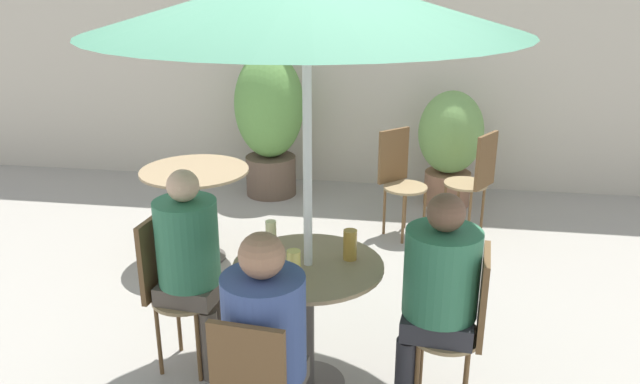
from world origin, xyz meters
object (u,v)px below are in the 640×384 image
(potted_plant_1, at_px, (450,142))
(bistro_chair_4, at_px, (476,175))
(beer_glass_0, at_px, (350,245))
(cafe_table_far, at_px, (196,189))
(bistro_chair_3, at_px, (399,173))
(beer_glass_2, at_px, (294,268))
(bistro_chair_0, at_px, (169,280))
(bistro_chair_2, at_px, (465,319))
(beer_glass_1, at_px, (271,238))
(cafe_table_near, at_px, (308,292))
(potted_plant_0, at_px, (269,118))
(umbrella, at_px, (306,1))
(seated_person_2, at_px, (437,287))
(seated_person_1, at_px, (266,339))
(seated_person_0, at_px, (191,256))

(potted_plant_1, bearing_deg, bistro_chair_4, -75.09)
(beer_glass_0, bearing_deg, cafe_table_far, 134.54)
(bistro_chair_3, relative_size, beer_glass_2, 5.09)
(beer_glass_2, xyz_separation_m, potted_plant_1, (0.88, 3.17, -0.21))
(cafe_table_far, height_order, bistro_chair_0, bistro_chair_0)
(bistro_chair_2, relative_size, beer_glass_1, 4.69)
(cafe_table_near, xyz_separation_m, bistro_chair_0, (-0.80, 0.08, -0.04))
(beer_glass_0, relative_size, potted_plant_0, 0.11)
(umbrella, bearing_deg, bistro_chair_0, 174.09)
(bistro_chair_2, relative_size, potted_plant_0, 0.63)
(cafe_table_far, bearing_deg, potted_plant_0, 81.82)
(bistro_chair_3, relative_size, umbrella, 0.41)
(potted_plant_1, bearing_deg, bistro_chair_2, -90.99)
(beer_glass_1, distance_m, potted_plant_0, 2.98)
(bistro_chair_0, bearing_deg, beer_glass_2, -105.78)
(bistro_chair_4, distance_m, seated_person_2, 2.35)
(beer_glass_1, xyz_separation_m, potted_plant_1, (1.06, 2.87, -0.22))
(bistro_chair_3, relative_size, potted_plant_0, 0.63)
(bistro_chair_2, relative_size, beer_glass_0, 5.56)
(seated_person_1, relative_size, potted_plant_1, 1.08)
(bistro_chair_0, bearing_deg, umbrella, -90.00)
(beer_glass_2, bearing_deg, potted_plant_0, 105.08)
(bistro_chair_3, bearing_deg, seated_person_1, -142.87)
(cafe_table_near, relative_size, bistro_chair_2, 0.86)
(potted_plant_0, bearing_deg, beer_glass_1, -76.74)
(potted_plant_1, bearing_deg, seated_person_1, -104.27)
(seated_person_2, height_order, beer_glass_2, seated_person_2)
(seated_person_2, relative_size, potted_plant_0, 0.83)
(bistro_chair_2, xyz_separation_m, potted_plant_1, (0.05, 3.03, 0.08))
(potted_plant_0, bearing_deg, bistro_chair_2, -61.09)
(bistro_chair_3, height_order, bistro_chair_4, same)
(potted_plant_0, bearing_deg, seated_person_2, -63.09)
(bistro_chair_4, bearing_deg, bistro_chair_2, 26.08)
(bistro_chair_0, height_order, potted_plant_1, potted_plant_1)
(seated_person_0, bearing_deg, cafe_table_far, 24.53)
(beer_glass_2, relative_size, potted_plant_1, 0.16)
(cafe_table_near, xyz_separation_m, potted_plant_0, (-0.89, 2.98, 0.21))
(bistro_chair_4, relative_size, seated_person_1, 0.75)
(seated_person_0, bearing_deg, bistro_chair_3, -20.49)
(beer_glass_0, xyz_separation_m, umbrella, (-0.20, -0.09, 1.21))
(bistro_chair_2, bearing_deg, potted_plant_1, -175.09)
(beer_glass_2, bearing_deg, umbrella, 82.16)
(potted_plant_1, bearing_deg, beer_glass_0, -102.71)
(bistro_chair_0, distance_m, umbrella, 1.69)
(cafe_table_near, distance_m, seated_person_0, 0.67)
(seated_person_1, xyz_separation_m, beer_glass_2, (0.04, 0.43, 0.12))
(bistro_chair_4, xyz_separation_m, seated_person_0, (-1.69, -2.18, 0.17))
(seated_person_1, distance_m, potted_plant_1, 3.72)
(seated_person_0, bearing_deg, bistro_chair_2, -90.00)
(seated_person_0, distance_m, beer_glass_2, 0.70)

